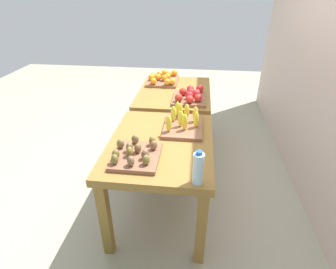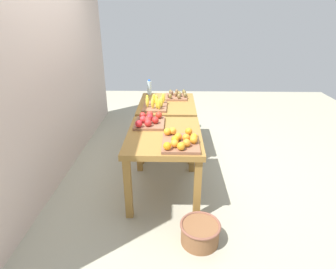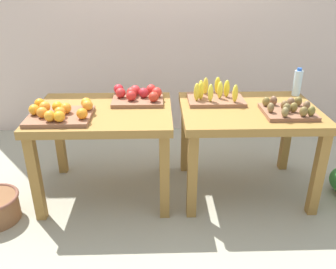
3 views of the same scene
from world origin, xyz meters
name	(u,v)px [view 2 (image 2 of 3)]	position (x,y,z in m)	size (l,w,h in m)	color
ground_plane	(166,166)	(0.00, 0.00, 0.00)	(8.00, 8.00, 0.00)	#9C9983
back_wall	(49,53)	(0.00, 1.35, 1.50)	(4.40, 0.12, 3.00)	beige
display_table_left	(164,142)	(-0.56, 0.00, 0.63)	(1.04, 0.80, 0.73)	olive
display_table_right	(167,110)	(0.56, 0.00, 0.63)	(1.04, 0.80, 0.73)	olive
orange_bin	(180,141)	(-0.83, -0.17, 0.78)	(0.46, 0.36, 0.11)	brown
apple_bin	(149,121)	(-0.30, 0.19, 0.78)	(0.41, 0.34, 0.11)	brown
banana_crate	(155,105)	(0.31, 0.15, 0.78)	(0.44, 0.32, 0.17)	brown
kiwi_bin	(177,96)	(0.81, -0.14, 0.77)	(0.36, 0.32, 0.10)	brown
water_bottle	(149,87)	(1.02, 0.29, 0.84)	(0.07, 0.07, 0.23)	silver
watermelon_pile	(182,119)	(1.51, -0.25, 0.12)	(0.60, 0.64, 0.25)	#266136
wicker_basket	(200,232)	(-1.35, -0.35, 0.11)	(0.37, 0.37, 0.20)	brown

